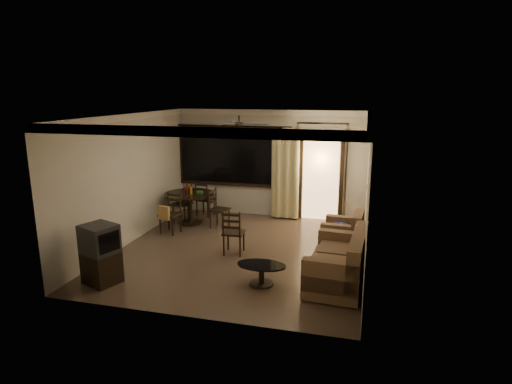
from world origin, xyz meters
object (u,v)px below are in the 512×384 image
(dining_table, at_px, (190,200))
(dining_chair_north, at_px, (205,205))
(dining_chair_east, at_px, (219,216))
(dining_chair_south, at_px, (170,221))
(armchair, at_px, (345,234))
(sofa, at_px, (341,264))
(coffee_table, at_px, (261,271))
(side_chair, at_px, (234,240))
(dining_chair_west, at_px, (183,210))
(tv_cabinet, at_px, (101,254))

(dining_table, height_order, dining_chair_north, dining_table)
(dining_chair_east, relative_size, dining_chair_south, 1.00)
(dining_chair_north, distance_m, armchair, 4.09)
(sofa, distance_m, armchair, 1.70)
(dining_chair_south, bearing_deg, sofa, -14.13)
(dining_table, bearing_deg, dining_chair_east, -9.64)
(dining_table, distance_m, dining_chair_north, 0.81)
(coffee_table, height_order, side_chair, side_chair)
(dining_chair_east, relative_size, coffee_table, 1.12)
(dining_chair_west, distance_m, coffee_table, 4.22)
(dining_chair_west, xyz_separation_m, side_chair, (1.95, -1.85, -0.00))
(coffee_table, bearing_deg, dining_chair_south, 141.93)
(tv_cabinet, bearing_deg, dining_chair_south, 111.11)
(dining_chair_west, relative_size, sofa, 0.54)
(dining_chair_west, bearing_deg, side_chair, 55.94)
(armchair, bearing_deg, sofa, -84.74)
(dining_chair_south, relative_size, side_chair, 1.00)
(dining_table, relative_size, sofa, 0.71)
(dining_table, relative_size, dining_chair_west, 1.31)
(armchair, distance_m, side_chair, 2.33)
(dining_chair_south, height_order, armchair, dining_chair_south)
(dining_chair_east, distance_m, tv_cabinet, 3.60)
(dining_chair_south, height_order, tv_cabinet, tv_cabinet)
(dining_chair_south, relative_size, coffee_table, 1.12)
(sofa, relative_size, coffee_table, 2.06)
(coffee_table, bearing_deg, dining_chair_west, 132.32)
(dining_table, bearing_deg, dining_chair_west, 151.85)
(dining_chair_west, distance_m, sofa, 4.98)
(dining_chair_south, distance_m, sofa, 4.41)
(dining_chair_north, distance_m, sofa, 5.03)
(dining_chair_west, height_order, dining_chair_north, same)
(tv_cabinet, height_order, sofa, tv_cabinet)
(tv_cabinet, height_order, coffee_table, tv_cabinet)
(sofa, distance_m, coffee_table, 1.37)
(dining_chair_east, distance_m, coffee_table, 3.34)
(dining_table, bearing_deg, sofa, -33.92)
(tv_cabinet, bearing_deg, dining_chair_east, 95.37)
(dining_table, height_order, side_chair, dining_table)
(dining_table, distance_m, sofa, 4.70)
(dining_chair_south, bearing_deg, side_chair, -15.86)
(dining_chair_south, distance_m, tv_cabinet, 2.76)
(tv_cabinet, xyz_separation_m, side_chair, (1.81, 1.88, -0.25))
(dining_table, xyz_separation_m, coffee_table, (2.58, -2.98, -0.36))
(dining_chair_west, bearing_deg, dining_chair_south, 16.19)
(side_chair, bearing_deg, dining_chair_east, -64.73)
(dining_table, distance_m, side_chair, 2.43)
(coffee_table, xyz_separation_m, side_chair, (-0.89, 1.26, 0.03))
(dining_chair_south, height_order, coffee_table, dining_chair_south)
(dining_chair_north, relative_size, armchair, 1.10)
(side_chair, bearing_deg, dining_chair_west, -47.08)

